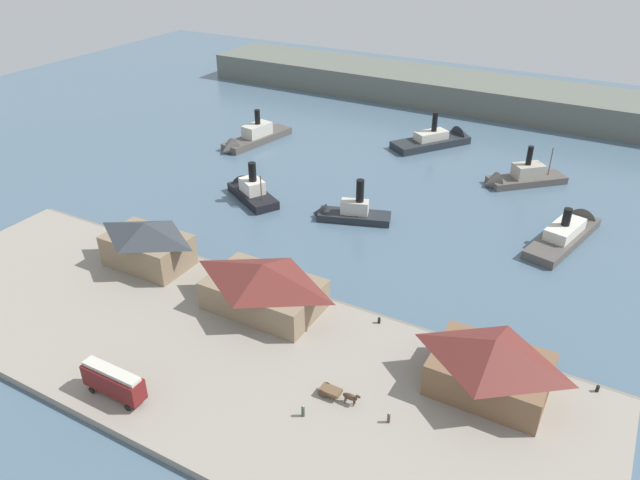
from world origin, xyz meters
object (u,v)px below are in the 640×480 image
(ferry_shed_east_terminal, at_px, (264,286))
(street_tram, at_px, (113,381))
(ferry_shed_west_terminal, at_px, (491,364))
(mooring_post_west, at_px, (379,320))
(ferry_departing_north, at_px, (518,178))
(ferry_approaching_east, at_px, (440,139))
(pedestrian_near_east_shed, at_px, (303,411))
(ferry_near_quay, at_px, (249,190))
(horse_cart, at_px, (338,393))
(mooring_post_center_west, at_px, (598,389))
(pedestrian_near_west_shed, at_px, (389,418))
(ferry_moored_west, at_px, (346,213))
(ferry_shed_customs_shed, at_px, (147,243))
(ferry_outer_harbor, at_px, (251,139))
(ferry_moored_east, at_px, (569,230))

(ferry_shed_east_terminal, bearing_deg, street_tram, -103.13)
(ferry_shed_west_terminal, relative_size, mooring_post_west, 16.32)
(street_tram, height_order, ferry_departing_north, ferry_departing_north)
(ferry_departing_north, relative_size, ferry_approaching_east, 0.80)
(pedestrian_near_east_shed, height_order, ferry_near_quay, ferry_near_quay)
(horse_cart, bearing_deg, mooring_post_center_west, 31.26)
(street_tram, xyz_separation_m, mooring_post_center_west, (53.39, 30.64, -2.09))
(pedestrian_near_west_shed, relative_size, ferry_moored_west, 0.09)
(ferry_shed_customs_shed, distance_m, ferry_outer_harbor, 61.83)
(ferry_moored_west, bearing_deg, ferry_departing_north, 52.46)
(ferry_shed_east_terminal, xyz_separation_m, mooring_post_west, (17.14, 4.90, -3.50))
(horse_cart, distance_m, ferry_moored_east, 62.96)
(ferry_shed_west_terminal, xyz_separation_m, street_tram, (-40.90, -24.35, -1.48))
(pedestrian_near_east_shed, bearing_deg, ferry_approaching_east, 99.90)
(ferry_departing_north, bearing_deg, horse_cart, -92.79)
(horse_cart, bearing_deg, ferry_departing_north, 87.21)
(ferry_shed_west_terminal, distance_m, horse_cart, 19.75)
(pedestrian_near_west_shed, distance_m, ferry_moored_east, 61.79)
(ferry_outer_harbor, height_order, ferry_approaching_east, ferry_approaching_east)
(street_tram, xyz_separation_m, pedestrian_near_west_shed, (32.05, 12.77, -1.84))
(ferry_near_quay, bearing_deg, pedestrian_near_west_shed, -41.11)
(ferry_shed_east_terminal, distance_m, ferry_shed_west_terminal, 35.04)
(ferry_shed_customs_shed, bearing_deg, ferry_near_quay, 93.19)
(ferry_shed_west_terminal, distance_m, street_tram, 47.62)
(ferry_near_quay, height_order, ferry_approaching_east, ferry_approaching_east)
(horse_cart, xyz_separation_m, ferry_moored_west, (-22.10, 45.99, -0.62))
(ferry_shed_west_terminal, bearing_deg, ferry_moored_west, 137.53)
(mooring_post_center_west, bearing_deg, ferry_outer_harbor, 149.46)
(ferry_shed_customs_shed, bearing_deg, pedestrian_near_east_shed, -23.02)
(street_tram, bearing_deg, mooring_post_west, 52.57)
(horse_cart, distance_m, mooring_post_center_west, 33.41)
(ferry_shed_west_terminal, bearing_deg, ferry_near_quay, 150.89)
(ferry_shed_west_terminal, relative_size, mooring_post_center_west, 16.32)
(ferry_shed_west_terminal, height_order, street_tram, ferry_shed_west_terminal)
(horse_cart, bearing_deg, ferry_near_quay, 134.97)
(street_tram, xyz_separation_m, ferry_departing_north, (28.71, 93.10, -2.27))
(ferry_shed_east_terminal, distance_m, horse_cart, 22.57)
(ferry_shed_customs_shed, relative_size, mooring_post_center_west, 15.93)
(pedestrian_near_east_shed, bearing_deg, horse_cart, 63.63)
(ferry_outer_harbor, bearing_deg, pedestrian_near_east_shed, -51.45)
(pedestrian_near_east_shed, relative_size, ferry_moored_west, 0.11)
(mooring_post_center_west, xyz_separation_m, ferry_departing_north, (-24.68, 62.47, -0.18))
(ferry_approaching_east, bearing_deg, ferry_outer_harbor, -150.73)
(pedestrian_near_west_shed, relative_size, ferry_moored_east, 0.06)
(mooring_post_west, distance_m, mooring_post_center_west, 30.38)
(ferry_shed_customs_shed, xyz_separation_m, ferry_moored_west, (21.13, 33.28, -3.77))
(ferry_shed_west_terminal, distance_m, pedestrian_near_east_shed, 24.41)
(pedestrian_near_east_shed, relative_size, mooring_post_center_west, 1.92)
(horse_cart, relative_size, ferry_approaching_east, 0.25)
(pedestrian_near_west_shed, bearing_deg, ferry_moored_east, 79.83)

